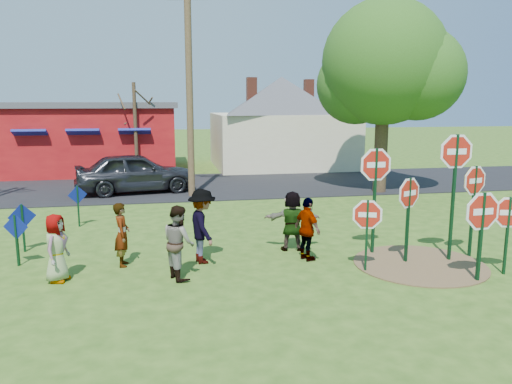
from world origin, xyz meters
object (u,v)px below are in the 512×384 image
Objects in this scene: stop_sign_d at (474,188)px; person_a at (56,248)px; person_b at (122,235)px; utility_pole at (189,81)px; stop_sign_c at (455,168)px; suv at (136,172)px; leafy_tree at (387,69)px; stop_sign_a at (367,220)px; stop_sign_b at (375,174)px.

person_a is at bearing 162.71° from stop_sign_d.
utility_pole reaches higher than person_b.
stop_sign_c is 0.37× the size of utility_pole.
stop_sign_d reaches higher than person_a.
person_a is 0.30× the size of suv.
leafy_tree is at bearing 76.85° from stop_sign_c.
person_b is 0.17× the size of utility_pole.
stop_sign_a reaches higher than person_a.
utility_pole is at bearing -128.34° from suv.
leafy_tree reaches higher than stop_sign_b.
stop_sign_b is 6.53m from person_b.
person_b is (-8.04, 1.10, -1.58)m from stop_sign_c.
stop_sign_d is 1.63× the size of person_a.
stop_sign_a is at bearing 173.33° from stop_sign_d.
stop_sign_b reaches higher than stop_sign_a.
leafy_tree is (11.82, 9.02, 4.52)m from person_a.
stop_sign_a is 1.18× the size of person_b.
person_a is 15.54m from leafy_tree.
stop_sign_b is 0.36× the size of leafy_tree.
stop_sign_c is at bearing -30.76° from stop_sign_b.
stop_sign_c is at bearing -59.06° from utility_pole.
utility_pole is at bearing 107.47° from stop_sign_d.
suv is 11.65m from leafy_tree.
stop_sign_b is 7.88m from person_a.
utility_pole is 8.34m from leafy_tree.
stop_sign_d is at bearing -74.30° from person_a.
utility_pole is (-3.48, 10.18, 3.52)m from stop_sign_a.
stop_sign_b is 10.18m from utility_pole.
suv is (-5.82, 11.45, -0.34)m from stop_sign_a.
stop_sign_d is at bearing -55.77° from utility_pole.
person_a is at bearing -176.65° from stop_sign_b.
suv is at bearing 112.44° from stop_sign_d.
utility_pole is (2.34, -1.27, 3.85)m from suv.
stop_sign_d is 8.83m from person_b.
stop_sign_d is 12.02m from utility_pole.
stop_sign_c is 11.68m from utility_pole.
stop_sign_b is 1.17× the size of stop_sign_d.
stop_sign_c is at bearing -153.23° from suv.
person_a is at bearing -166.81° from stop_sign_a.
suv is (-8.22, 11.07, -1.45)m from stop_sign_c.
stop_sign_d is 0.49× the size of suv.
leafy_tree reaches higher than suv.
stop_sign_b reaches higher than person_a.
stop_sign_b is at bearing -64.56° from utility_pole.
person_a is at bearing -142.65° from leafy_tree.
stop_sign_a is 0.20× the size of utility_pole.
person_b is at bearing -142.00° from leafy_tree.
person_b is at bearing 173.73° from stop_sign_c.
stop_sign_a is 2.67m from stop_sign_c.
stop_sign_a is at bearing -71.11° from utility_pole.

